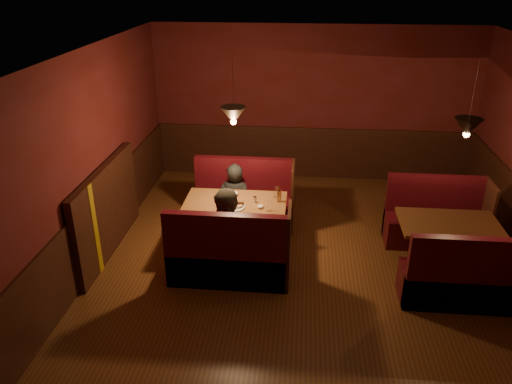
# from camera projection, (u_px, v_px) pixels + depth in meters

# --- Properties ---
(room) EXTENTS (6.02, 7.02, 2.92)m
(room) POSITION_uv_depth(u_px,v_px,m) (293.00, 204.00, 6.40)
(room) COLOR #5A2F18
(room) RESTS_ON ground
(main_table) EXTENTS (1.45, 0.88, 1.01)m
(main_table) POSITION_uv_depth(u_px,v_px,m) (236.00, 214.00, 7.15)
(main_table) COLOR brown
(main_table) RESTS_ON ground
(main_bench_far) EXTENTS (1.59, 0.57, 1.08)m
(main_bench_far) POSITION_uv_depth(u_px,v_px,m) (244.00, 204.00, 7.99)
(main_bench_far) COLOR black
(main_bench_far) RESTS_ON ground
(main_bench_near) EXTENTS (1.59, 0.57, 1.08)m
(main_bench_near) POSITION_uv_depth(u_px,v_px,m) (229.00, 259.00, 6.51)
(main_bench_near) COLOR black
(main_bench_near) RESTS_ON ground
(second_table) EXTENTS (1.30, 0.83, 0.73)m
(second_table) POSITION_uv_depth(u_px,v_px,m) (448.00, 235.00, 6.69)
(second_table) COLOR brown
(second_table) RESTS_ON ground
(second_bench_far) EXTENTS (1.44, 0.54, 1.03)m
(second_bench_far) POSITION_uv_depth(u_px,v_px,m) (434.00, 222.00, 7.48)
(second_bench_far) COLOR black
(second_bench_far) RESTS_ON ground
(second_bench_near) EXTENTS (1.44, 0.54, 1.03)m
(second_bench_near) POSITION_uv_depth(u_px,v_px,m) (463.00, 282.00, 6.07)
(second_bench_near) COLOR black
(second_bench_near) RESTS_ON ground
(diner_a) EXTENTS (0.55, 0.38, 1.45)m
(diner_a) POSITION_uv_depth(u_px,v_px,m) (235.00, 187.00, 7.69)
(diner_a) COLOR black
(diner_a) RESTS_ON ground
(diner_b) EXTENTS (0.79, 0.63, 1.57)m
(diner_b) POSITION_uv_depth(u_px,v_px,m) (229.00, 221.00, 6.53)
(diner_b) COLOR #3F372B
(diner_b) RESTS_ON ground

